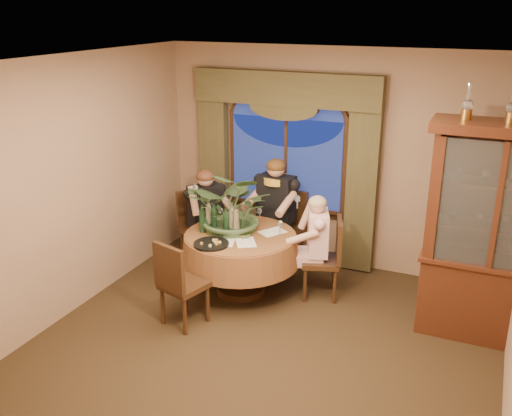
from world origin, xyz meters
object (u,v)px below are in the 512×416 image
at_px(chair_back, 199,229).
at_px(stoneware_vase, 234,220).
at_px(oil_lamp_left, 468,102).
at_px(person_back, 206,218).
at_px(dining_table, 241,263).
at_px(centerpiece_plant, 234,177).
at_px(wine_bottle_0, 202,219).
at_px(wine_bottle_1, 226,222).
at_px(china_cabinet, 493,236).
at_px(olive_bowl, 244,235).
at_px(person_scarf, 276,213).
at_px(chair_back_right, 285,229).
at_px(wine_bottle_3, 214,217).
at_px(person_pink, 317,246).
at_px(chair_front_left, 184,283).
at_px(chair_right, 321,259).
at_px(wine_bottle_2, 209,213).

relative_size(chair_back, stoneware_vase, 3.76).
relative_size(oil_lamp_left, person_back, 0.26).
height_order(dining_table, centerpiece_plant, centerpiece_plant).
xyz_separation_m(stoneware_vase, wine_bottle_0, (-0.31, -0.20, 0.04)).
bearing_deg(wine_bottle_1, person_back, 134.87).
distance_m(china_cabinet, olive_bowl, 2.63).
relative_size(oil_lamp_left, stoneware_vase, 1.33).
xyz_separation_m(person_scarf, wine_bottle_1, (-0.22, -1.00, 0.19)).
bearing_deg(chair_back_right, wine_bottle_3, 73.16).
height_order(stoneware_vase, wine_bottle_3, wine_bottle_3).
xyz_separation_m(person_pink, wine_bottle_0, (-1.27, -0.43, 0.30)).
height_order(chair_front_left, wine_bottle_1, wine_bottle_1).
relative_size(china_cabinet, wine_bottle_0, 6.78).
xyz_separation_m(chair_back_right, wine_bottle_0, (-0.62, -1.10, 0.44)).
distance_m(oil_lamp_left, wine_bottle_1, 2.86).
relative_size(person_back, centerpiece_plant, 1.16).
distance_m(chair_back_right, wine_bottle_1, 1.20).
xyz_separation_m(chair_front_left, centerpiece_plant, (0.13, 0.98, 0.91)).
bearing_deg(chair_right, chair_back_right, 27.58).
distance_m(chair_front_left, wine_bottle_3, 0.97).
bearing_deg(centerpiece_plant, wine_bottle_2, -174.16).
bearing_deg(wine_bottle_2, wine_bottle_3, -36.35).
bearing_deg(centerpiece_plant, china_cabinet, 0.74).
relative_size(oil_lamp_left, chair_right, 0.35).
bearing_deg(chair_right, wine_bottle_0, 89.04).
distance_m(chair_right, person_pink, 0.15).
bearing_deg(chair_back_right, oil_lamp_left, 169.31).
bearing_deg(wine_bottle_2, wine_bottle_1, -28.09).
bearing_deg(wine_bottle_1, stoneware_vase, 86.56).
distance_m(chair_front_left, person_back, 1.47).
xyz_separation_m(dining_table, wine_bottle_1, (-0.13, -0.09, 0.54)).
height_order(person_back, olive_bowl, person_back).
xyz_separation_m(china_cabinet, wine_bottle_1, (-2.81, -0.24, -0.20)).
height_order(stoneware_vase, centerpiece_plant, centerpiece_plant).
bearing_deg(oil_lamp_left, wine_bottle_0, -174.56).
height_order(chair_back_right, olive_bowl, chair_back_right).
height_order(wine_bottle_0, wine_bottle_1, same).
xyz_separation_m(person_back, centerpiece_plant, (0.61, -0.39, 0.73)).
bearing_deg(chair_front_left, chair_back, 128.95).
bearing_deg(wine_bottle_0, person_back, 115.43).
distance_m(chair_right, stoneware_vase, 1.11).
height_order(centerpiece_plant, olive_bowl, centerpiece_plant).
height_order(chair_back_right, chair_back, same).
xyz_separation_m(chair_front_left, person_pink, (1.09, 1.19, 0.14)).
bearing_deg(centerpiece_plant, person_back, 146.97).
relative_size(china_cabinet, chair_back_right, 2.33).
bearing_deg(person_pink, china_cabinet, -116.10).
bearing_deg(wine_bottle_3, stoneware_vase, 24.56).
relative_size(china_cabinet, person_scarf, 1.54).
height_order(person_scarf, stoneware_vase, person_scarf).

